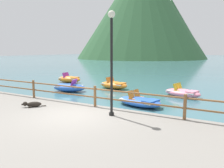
# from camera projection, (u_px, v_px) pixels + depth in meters

# --- Properties ---
(ground_plane) EXTENTS (200.00, 200.00, 0.00)m
(ground_plane) POSITION_uv_depth(u_px,v_px,m) (204.00, 65.00, 43.47)
(ground_plane) COLOR #3D6B75
(promenade_dock) EXTENTS (28.00, 8.00, 0.40)m
(promenade_dock) POSITION_uv_depth(u_px,v_px,m) (29.00, 138.00, 7.02)
(promenade_dock) COLOR gray
(promenade_dock) RESTS_ON ground
(dock_railing) EXTENTS (23.92, 0.12, 0.95)m
(dock_railing) POSITION_uv_depth(u_px,v_px,m) (95.00, 94.00, 10.14)
(dock_railing) COLOR brown
(dock_railing) RESTS_ON promenade_dock
(lamp_post) EXTENTS (0.28, 0.28, 3.99)m
(lamp_post) POSITION_uv_depth(u_px,v_px,m) (112.00, 54.00, 8.46)
(lamp_post) COLOR black
(lamp_post) RESTS_ON promenade_dock
(dog_resting) EXTENTS (0.88, 0.72, 0.26)m
(dog_resting) POSITION_uv_depth(u_px,v_px,m) (32.00, 104.00, 10.10)
(dog_resting) COLOR black
(dog_resting) RESTS_ON promenade_dock
(pedal_boat_1) EXTENTS (2.60, 1.82, 0.84)m
(pedal_boat_1) POSITION_uv_depth(u_px,v_px,m) (183.00, 93.00, 14.22)
(pedal_boat_1) COLOR pink
(pedal_boat_1) RESTS_ON ground
(pedal_boat_2) EXTENTS (2.81, 1.86, 0.82)m
(pedal_boat_2) POSITION_uv_depth(u_px,v_px,m) (140.00, 101.00, 11.90)
(pedal_boat_2) COLOR blue
(pedal_boat_2) RESTS_ON ground
(pedal_boat_3) EXTENTS (2.61, 1.87, 0.89)m
(pedal_boat_3) POSITION_uv_depth(u_px,v_px,m) (69.00, 87.00, 16.05)
(pedal_boat_3) COLOR blue
(pedal_boat_3) RESTS_ON ground
(pedal_boat_4) EXTENTS (2.47, 1.48, 0.89)m
(pedal_boat_4) POSITION_uv_depth(u_px,v_px,m) (114.00, 85.00, 17.24)
(pedal_boat_4) COLOR orange
(pedal_boat_4) RESTS_ON ground
(pedal_boat_5) EXTENTS (2.39, 1.28, 0.91)m
(pedal_boat_5) POSITION_uv_depth(u_px,v_px,m) (69.00, 79.00, 20.53)
(pedal_boat_5) COLOR orange
(pedal_boat_5) RESTS_ON ground
(cliff_headland) EXTENTS (45.89, 45.89, 34.93)m
(cliff_headland) POSITION_uv_depth(u_px,v_px,m) (146.00, 12.00, 79.88)
(cliff_headland) COLOR #2D5633
(cliff_headland) RESTS_ON ground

